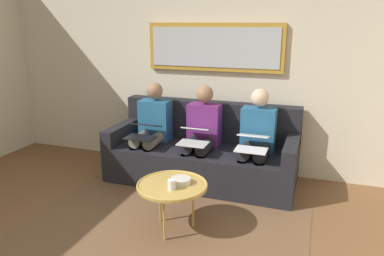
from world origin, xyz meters
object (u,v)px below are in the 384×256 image
at_px(couch, 203,154).
at_px(framed_mirror, 214,47).
at_px(laptop_white, 253,142).
at_px(bowl, 181,181).
at_px(person_right, 152,127).
at_px(person_middle, 202,132).
at_px(person_left, 257,137).
at_px(laptop_black, 143,130).
at_px(cup, 172,185).
at_px(laptop_silver, 195,135).
at_px(coffee_table, 172,186).

height_order(couch, framed_mirror, framed_mirror).
bearing_deg(laptop_white, bowl, 60.58).
distance_m(framed_mirror, bowl, 1.90).
bearing_deg(couch, person_right, 6.13).
xyz_separation_m(laptop_white, person_right, (1.28, -0.24, -0.02)).
bearing_deg(laptop_white, person_middle, -20.87).
bearing_deg(bowl, couch, -82.34).
bearing_deg(framed_mirror, person_left, 144.47).
relative_size(person_left, laptop_black, 3.12).
bearing_deg(cup, person_right, -58.32).
bearing_deg(laptop_black, bowl, 132.81).
height_order(framed_mirror, laptop_silver, framed_mirror).
bearing_deg(coffee_table, laptop_black, -51.12).
bearing_deg(laptop_black, laptop_silver, -179.31).
relative_size(person_middle, laptop_silver, 2.94).
bearing_deg(coffee_table, laptop_silver, -84.20).
distance_m(framed_mirror, person_left, 1.23).
bearing_deg(coffee_table, couch, -85.62).
distance_m(cup, laptop_white, 1.13).
distance_m(bowl, person_middle, 1.12).
relative_size(framed_mirror, bowl, 9.35).
xyz_separation_m(cup, bowl, (-0.03, -0.15, -0.02)).
height_order(bowl, laptop_silver, laptop_silver).
distance_m(framed_mirror, laptop_black, 1.32).
height_order(bowl, person_left, person_left).
distance_m(laptop_white, person_right, 1.30).
relative_size(framed_mirror, coffee_table, 2.66).
distance_m(framed_mirror, laptop_white, 1.32).
relative_size(framed_mirror, laptop_black, 4.62).
distance_m(couch, laptop_silver, 0.44).
relative_size(coffee_table, bowl, 3.52).
bearing_deg(bowl, laptop_white, -119.42).
bearing_deg(bowl, laptop_black, -47.19).
relative_size(coffee_table, person_left, 0.56).
bearing_deg(person_left, coffee_table, 64.55).
bearing_deg(laptop_white, person_left, -90.00).
xyz_separation_m(coffee_table, bowl, (-0.06, -0.05, 0.04)).
bearing_deg(person_middle, person_left, 180.00).
relative_size(bowl, person_right, 0.16).
relative_size(cup, person_left, 0.08).
xyz_separation_m(framed_mirror, laptop_white, (-0.64, 0.70, -0.92)).
distance_m(couch, person_right, 0.71).
bearing_deg(couch, laptop_black, 25.71).
relative_size(person_left, laptop_white, 3.22).
bearing_deg(framed_mirror, laptop_silver, 90.00).
height_order(person_right, laptop_black, person_right).
height_order(person_left, laptop_black, person_left).
bearing_deg(person_left, couch, -6.13).
height_order(bowl, person_middle, person_middle).
height_order(couch, laptop_white, couch).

